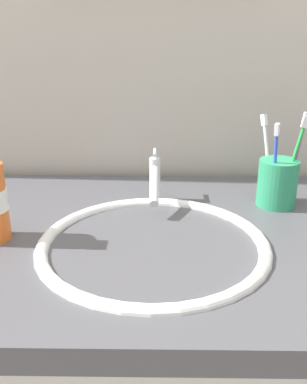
{
  "coord_description": "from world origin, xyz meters",
  "views": [
    {
      "loc": [
        0.01,
        -0.76,
        1.23
      ],
      "look_at": [
        -0.0,
        -0.03,
        0.96
      ],
      "focal_mm": 41.3,
      "sensor_mm": 36.0,
      "label": 1
    }
  ],
  "objects_px": {
    "toothbrush_blue": "(275,160)",
    "toothbrush_green": "(295,155)",
    "toothbrush_white": "(267,151)",
    "toothbrush_purple": "(297,153)",
    "toothbrush_cup": "(277,183)",
    "faucet": "(155,180)"
  },
  "relations": [
    {
      "from": "toothbrush_blue",
      "to": "toothbrush_green",
      "type": "distance_m",
      "value": 0.04
    },
    {
      "from": "toothbrush_white",
      "to": "toothbrush_green",
      "type": "bearing_deg",
      "value": -47.24
    },
    {
      "from": "toothbrush_blue",
      "to": "toothbrush_purple",
      "type": "height_order",
      "value": "toothbrush_purple"
    },
    {
      "from": "toothbrush_cup",
      "to": "toothbrush_white",
      "type": "xyz_separation_m",
      "value": [
        -0.02,
        0.04,
        0.06
      ]
    },
    {
      "from": "toothbrush_purple",
      "to": "toothbrush_cup",
      "type": "bearing_deg",
      "value": -171.02
    },
    {
      "from": "toothbrush_white",
      "to": "toothbrush_green",
      "type": "height_order",
      "value": "toothbrush_green"
    },
    {
      "from": "toothbrush_white",
      "to": "toothbrush_cup",
      "type": "bearing_deg",
      "value": -68.19
    },
    {
      "from": "toothbrush_cup",
      "to": "toothbrush_green",
      "type": "distance_m",
      "value": 0.07
    },
    {
      "from": "toothbrush_white",
      "to": "toothbrush_blue",
      "type": "height_order",
      "value": "toothbrush_white"
    },
    {
      "from": "toothbrush_green",
      "to": "toothbrush_white",
      "type": "bearing_deg",
      "value": 132.76
    },
    {
      "from": "toothbrush_cup",
      "to": "toothbrush_purple",
      "type": "distance_m",
      "value": 0.07
    },
    {
      "from": "toothbrush_cup",
      "to": "toothbrush_purple",
      "type": "bearing_deg",
      "value": 8.98
    },
    {
      "from": "faucet",
      "to": "toothbrush_cup",
      "type": "bearing_deg",
      "value": -0.91
    },
    {
      "from": "faucet",
      "to": "toothbrush_blue",
      "type": "bearing_deg",
      "value": -5.08
    },
    {
      "from": "toothbrush_cup",
      "to": "toothbrush_green",
      "type": "height_order",
      "value": "toothbrush_green"
    },
    {
      "from": "faucet",
      "to": "toothbrush_white",
      "type": "relative_size",
      "value": 0.83
    },
    {
      "from": "toothbrush_purple",
      "to": "toothbrush_blue",
      "type": "bearing_deg",
      "value": -154.89
    },
    {
      "from": "toothbrush_blue",
      "to": "toothbrush_purple",
      "type": "xyz_separation_m",
      "value": [
        0.05,
        0.02,
        0.01
      ]
    },
    {
      "from": "toothbrush_cup",
      "to": "toothbrush_blue",
      "type": "relative_size",
      "value": 0.56
    },
    {
      "from": "toothbrush_blue",
      "to": "toothbrush_purple",
      "type": "distance_m",
      "value": 0.06
    },
    {
      "from": "toothbrush_cup",
      "to": "faucet",
      "type": "bearing_deg",
      "value": 179.09
    },
    {
      "from": "toothbrush_purple",
      "to": "toothbrush_green",
      "type": "bearing_deg",
      "value": -122.99
    }
  ]
}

